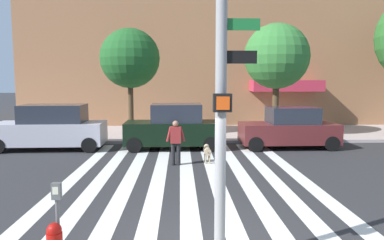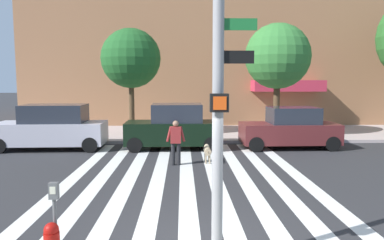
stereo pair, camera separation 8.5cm
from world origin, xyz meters
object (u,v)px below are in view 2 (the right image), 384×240
parking_meter_third_along (55,212)px  parked_car_near_curb (52,128)px  parked_car_behind_first (174,128)px  street_tree_nearest (131,59)px  dog_on_leash (207,151)px  traffic_light_pole (219,52)px  parked_car_third_in_line (290,129)px  street_tree_middle (278,57)px  pedestrian_dog_walker (176,140)px

parking_meter_third_along → parked_car_near_curb: parked_car_near_curb is taller
parked_car_behind_first → street_tree_nearest: 5.01m
parked_car_near_curb → dog_on_leash: size_ratio=5.00×
traffic_light_pole → parked_car_near_curb: size_ratio=1.20×
parked_car_third_in_line → street_tree_middle: 4.44m
parked_car_near_curb → parked_car_third_in_line: size_ratio=1.10×
parked_car_behind_first → parked_car_third_in_line: parked_car_behind_first is taller
dog_on_leash → street_tree_middle: bearing=54.2°
parking_meter_third_along → street_tree_middle: size_ratio=0.23×
street_tree_middle → dog_on_leash: (-4.06, -5.63, -3.88)m
parked_car_behind_first → parked_car_third_in_line: size_ratio=0.98×
parking_meter_third_along → street_tree_middle: 15.59m
parked_car_near_curb → pedestrian_dog_walker: 6.48m
parked_car_near_curb → dog_on_leash: bearing=-22.6°
dog_on_leash → street_tree_nearest: bearing=121.8°
parked_car_behind_first → pedestrian_dog_walker: (0.13, -3.24, -0.04)m
parked_car_third_in_line → dog_on_leash: size_ratio=4.53×
parked_car_behind_first → parking_meter_third_along: bearing=-98.7°
parking_meter_third_along → parked_car_behind_first: parked_car_behind_first is taller
parked_car_near_curb → parked_car_third_in_line: (10.76, -0.00, -0.08)m
parked_car_near_curb → parked_car_third_in_line: parked_car_near_curb is taller
pedestrian_dog_walker → parked_car_behind_first: bearing=92.3°
parked_car_behind_first → parked_car_third_in_line: (5.28, 0.00, -0.07)m
traffic_light_pole → parked_car_third_in_line: traffic_light_pole is taller
parked_car_behind_first → dog_on_leash: bearing=-65.1°
parked_car_third_in_line → street_tree_nearest: 8.83m
street_tree_nearest → dog_on_leash: bearing=-58.2°
parked_car_near_curb → parked_car_third_in_line: 10.76m
parked_car_third_in_line → street_tree_nearest: street_tree_nearest is taller
traffic_light_pole → parking_meter_third_along: (-2.57, -0.11, -2.49)m
street_tree_nearest → parking_meter_third_along: bearing=-87.2°
parked_car_third_in_line → parked_car_near_curb: bearing=180.0°
traffic_light_pole → dog_on_leash: 8.39m
parked_car_near_curb → street_tree_nearest: bearing=43.7°
traffic_light_pole → street_tree_nearest: 14.05m
parked_car_behind_first → street_tree_middle: 6.93m
street_tree_middle → street_tree_nearest: bearing=178.4°
parked_car_third_in_line → pedestrian_dog_walker: bearing=-147.8°
pedestrian_dog_walker → traffic_light_pole: bearing=-83.7°
traffic_light_pole → dog_on_leash: bearing=87.3°
street_tree_nearest → parked_car_near_curb: bearing=-136.3°
parked_car_third_in_line → dog_on_leash: 4.89m
parked_car_third_in_line → traffic_light_pole: bearing=-112.2°
parking_meter_third_along → parked_car_behind_first: bearing=81.3°
parking_meter_third_along → pedestrian_dog_walker: size_ratio=0.83×
traffic_light_pole → street_tree_nearest: bearing=103.4°
parked_car_third_in_line → parking_meter_third_along: bearing=-122.8°
parking_meter_third_along → dog_on_leash: (2.94, 7.90, -0.59)m
parked_car_near_curb → parked_car_third_in_line: bearing=-0.0°
street_tree_middle → pedestrian_dog_walker: size_ratio=3.60×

